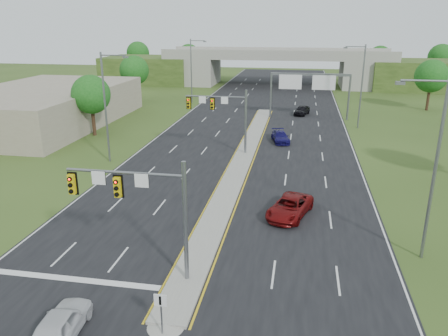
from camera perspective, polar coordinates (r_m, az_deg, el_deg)
name	(u,v)px	position (r m, az deg, el deg)	size (l,w,h in m)	color
ground	(187,281)	(25.24, -4.83, -14.46)	(240.00, 240.00, 0.00)	#304619
road	(255,132)	(57.36, 4.08, 4.66)	(24.00, 160.00, 0.02)	black
median	(243,159)	(45.85, 2.46, 1.24)	(2.00, 54.00, 0.16)	gray
median_nose	(166,326)	(22.07, -7.62, -19.75)	(2.00, 2.00, 0.16)	gray
lane_markings	(244,144)	(51.57, 2.68, 3.12)	(23.72, 160.00, 0.01)	gold
signal_mast_near	(143,200)	(23.62, -10.51, -4.17)	(6.62, 0.60, 7.00)	slate
signal_mast_far	(225,111)	(46.90, 0.09, 7.48)	(6.62, 0.60, 7.00)	slate
keep_right_sign	(161,307)	(20.83, -8.25, -17.56)	(0.60, 0.13, 2.20)	slate
sign_gantry	(309,83)	(65.88, 11.03, 10.81)	(11.58, 0.44, 6.67)	slate
overpass	(277,70)	(101.08, 6.95, 12.63)	(80.00, 14.00, 8.10)	gray
lightpole_l_mid	(107,103)	(45.30, -15.06, 8.23)	(2.85, 0.25, 11.00)	slate
lightpole_l_far	(192,68)	(78.14, -4.16, 12.90)	(2.85, 0.25, 11.00)	slate
lightpole_r_near	(432,163)	(27.59, 25.58, 0.64)	(2.85, 0.25, 11.00)	slate
lightpole_r_far	(360,83)	(61.35, 17.40, 10.58)	(2.85, 0.25, 11.00)	slate
tree_l_near	(91,95)	(57.23, -16.98, 9.16)	(4.80, 4.80, 7.60)	#382316
tree_l_mid	(134,70)	(81.46, -11.65, 12.38)	(5.20, 5.20, 8.12)	#382316
tree_r_mid	(431,76)	(78.52, 25.46, 10.78)	(5.20, 5.20, 8.12)	#382316
tree_back_a	(138,53)	(122.73, -11.18, 14.52)	(6.00, 6.00, 8.85)	#382316
tree_back_b	(189,55)	(118.49, -4.62, 14.51)	(5.60, 5.60, 8.32)	#382316
tree_back_c	(380,57)	(116.15, 19.66, 13.45)	(5.60, 5.60, 8.32)	#382316
tree_back_d	(441,57)	(119.14, 26.49, 12.87)	(6.00, 6.00, 8.85)	#382316
commercial_building	(43,106)	(66.87, -22.59, 7.47)	(18.00, 30.00, 5.00)	gray
car_white	(60,324)	(22.24, -20.62, -18.55)	(1.70, 4.21, 1.44)	silver
car_far_a	(290,207)	(32.74, 8.59, -5.05)	(2.36, 5.13, 1.43)	#650A0A
car_far_b	(280,137)	(52.83, 7.38, 4.06)	(1.76, 4.34, 1.26)	#110D4E
car_far_c	(302,110)	(69.32, 10.14, 7.46)	(1.69, 4.21, 1.44)	black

